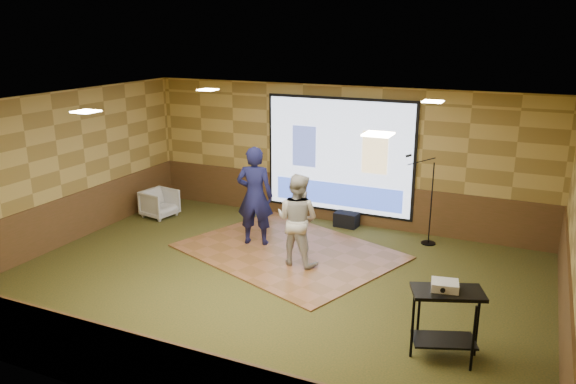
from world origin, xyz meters
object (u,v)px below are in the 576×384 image
at_px(projector_screen, 339,157).
at_px(banquet_chair, 160,203).
at_px(player_left, 255,196).
at_px(mic_stand, 427,220).
at_px(player_right, 297,219).
at_px(av_table, 446,311).
at_px(dance_floor, 289,251).
at_px(duffel_bag, 347,219).
at_px(projector, 445,286).

height_order(projector_screen, banquet_chair, projector_screen).
bearing_deg(player_left, mic_stand, -169.57).
bearing_deg(mic_stand, projector_screen, 165.46).
height_order(player_right, banquet_chair, player_right).
distance_m(player_right, av_table, 3.51).
xyz_separation_m(projector_screen, player_right, (0.13, -2.51, -0.61)).
height_order(player_right, av_table, player_right).
bearing_deg(av_table, dance_floor, 144.14).
xyz_separation_m(projector_screen, duffel_bag, (0.28, -0.19, -1.32)).
relative_size(projector, banquet_chair, 0.48).
bearing_deg(mic_stand, projector, -77.74).
height_order(av_table, mic_stand, mic_stand).
distance_m(projector_screen, projector, 5.38).
xyz_separation_m(banquet_chair, duffel_bag, (4.09, 1.14, -0.16)).
xyz_separation_m(dance_floor, projector, (3.28, -2.39, 0.99)).
distance_m(dance_floor, player_right, 1.05).
height_order(player_right, mic_stand, mic_stand).
bearing_deg(duffel_bag, banquet_chair, -164.36).
relative_size(av_table, mic_stand, 0.53).
height_order(dance_floor, duffel_bag, duffel_bag).
height_order(player_left, banquet_chair, player_left).
xyz_separation_m(projector_screen, projector, (3.02, -4.43, -0.47)).
relative_size(projector_screen, player_right, 1.98).
height_order(projector_screen, mic_stand, projector_screen).
xyz_separation_m(dance_floor, av_table, (3.32, -2.40, 0.64)).
bearing_deg(player_left, projector, 133.30).
relative_size(dance_floor, banquet_chair, 5.55).
relative_size(dance_floor, player_right, 2.28).
bearing_deg(projector, player_left, 137.68).
distance_m(av_table, projector, 0.35).
bearing_deg(player_right, projector_screen, -81.37).
height_order(player_left, mic_stand, player_left).
xyz_separation_m(player_left, av_table, (4.09, -2.50, -0.35)).
xyz_separation_m(player_right, duffel_bag, (0.15, 2.32, -0.71)).
relative_size(projector_screen, mic_stand, 1.85).
distance_m(player_right, duffel_bag, 2.44).
distance_m(projector_screen, duffel_bag, 1.36).
relative_size(player_right, projector, 5.03).
bearing_deg(projector, player_right, 135.75).
bearing_deg(dance_floor, projector, -36.12).
bearing_deg(banquet_chair, duffel_bag, -64.76).
distance_m(av_table, duffel_bag, 5.10).
distance_m(mic_stand, banquet_chair, 5.92).
relative_size(projector_screen, projector, 9.94).
height_order(projector_screen, dance_floor, projector_screen).
distance_m(player_right, mic_stand, 2.82).
height_order(dance_floor, projector, projector).
relative_size(dance_floor, mic_stand, 2.14).
bearing_deg(dance_floor, player_right, -50.87).
relative_size(av_table, duffel_bag, 1.88).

